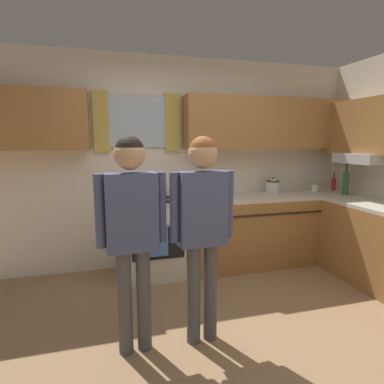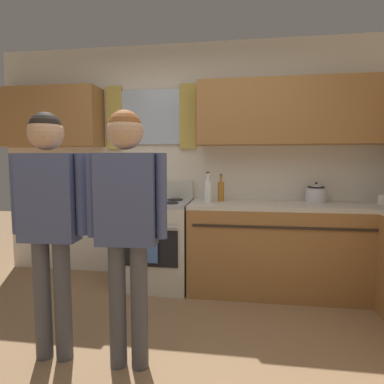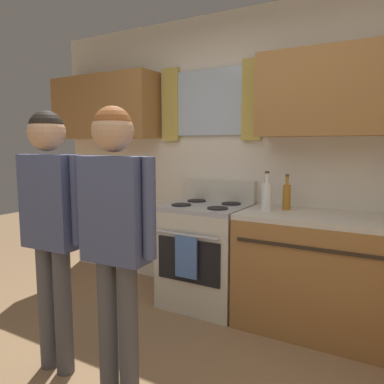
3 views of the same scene
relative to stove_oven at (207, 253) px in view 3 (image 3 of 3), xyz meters
The scene contains 6 objects.
back_wall_unit 1.15m from the stove_oven, 32.82° to the left, with size 4.60×0.42×2.60m.
stove_oven is the anchor object (origin of this frame).
bottle_oil_amber 0.87m from the stove_oven, ahead, with size 0.06×0.06×0.29m.
bottle_milk_white 0.77m from the stove_oven, ahead, with size 0.08×0.08×0.31m.
adult_left 1.51m from the stove_oven, 104.58° to the right, with size 0.50×0.22×1.62m.
adult_in_plaid 1.49m from the stove_oven, 82.85° to the right, with size 0.50×0.22×1.62m.
Camera 3 is at (1.13, -1.31, 1.42)m, focal length 34.99 mm.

